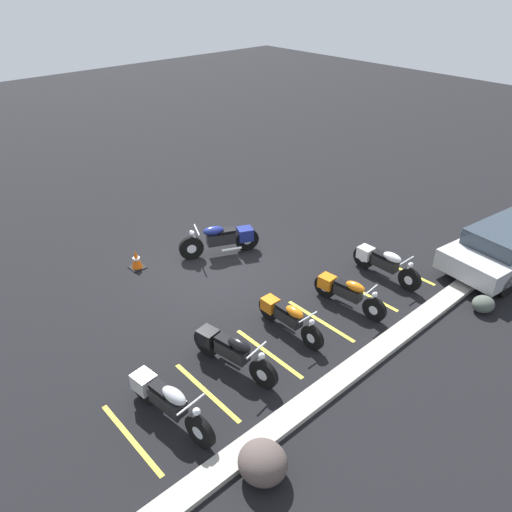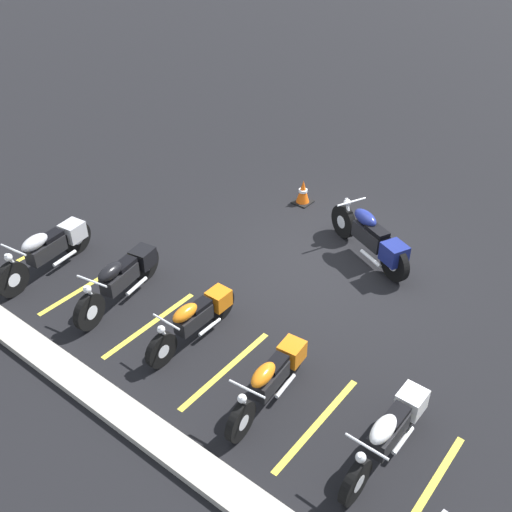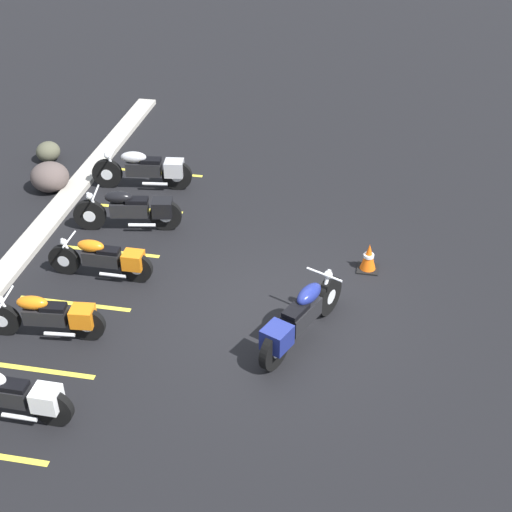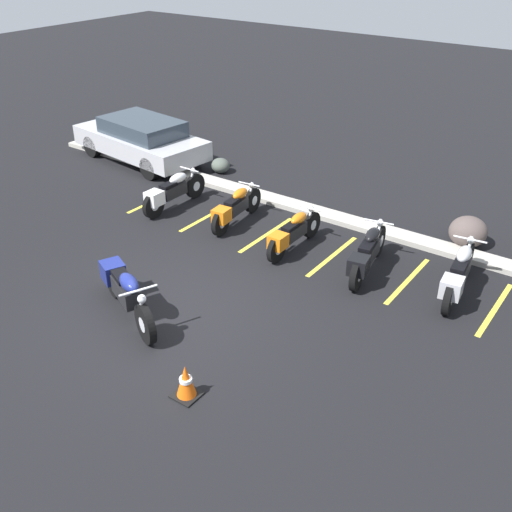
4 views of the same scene
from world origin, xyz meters
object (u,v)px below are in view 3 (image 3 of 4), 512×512
parked_bike_2 (105,259)px  parked_bike_4 (147,169)px  parked_bike_0 (9,395)px  landscape_rock_0 (48,152)px  traffic_cone (369,258)px  motorcycle_navy_featured (299,318)px  parked_bike_3 (133,210)px  parked_bike_1 (49,316)px  landscape_rock_2 (50,177)px

parked_bike_2 → parked_bike_4: (3.53, 0.32, 0.05)m
parked_bike_0 → parked_bike_4: bearing=-87.7°
landscape_rock_0 → traffic_cone: size_ratio=1.05×
motorcycle_navy_featured → parked_bike_0: (-2.45, 3.89, -0.05)m
motorcycle_navy_featured → parked_bike_3: 4.83m
parked_bike_4 → traffic_cone: size_ratio=4.01×
motorcycle_navy_featured → parked_bike_3: motorcycle_navy_featured is taller
parked_bike_2 → traffic_cone: (1.18, -4.82, -0.16)m
parked_bike_1 → traffic_cone: size_ratio=3.64×
parked_bike_2 → traffic_cone: size_ratio=3.56×
landscape_rock_0 → traffic_cone: (-3.26, -7.96, 0.02)m
motorcycle_navy_featured → landscape_rock_2: bearing=80.3°
parked_bike_4 → traffic_cone: bearing=148.3°
parked_bike_2 → motorcycle_navy_featured: bearing=163.1°
parked_bike_3 → motorcycle_navy_featured: bearing=132.8°
parked_bike_2 → parked_bike_3: size_ratio=0.91×
parked_bike_3 → landscape_rock_2: parked_bike_3 is taller
traffic_cone → parked_bike_0: bearing=134.3°
parked_bike_4 → parked_bike_0: bearing=84.7°
landscape_rock_2 → parked_bike_1: bearing=-155.8°
landscape_rock_2 → parked_bike_3: bearing=-117.9°
parked_bike_0 → parked_bike_1: size_ratio=1.04×
motorcycle_navy_featured → parked_bike_1: size_ratio=1.08×
parked_bike_4 → parked_bike_1: bearing=83.2°
parked_bike_0 → parked_bike_3: bearing=-89.9°
landscape_rock_2 → traffic_cone: (-1.85, -7.27, -0.07)m
motorcycle_navy_featured → landscape_rock_0: bearing=75.2°
landscape_rock_2 → traffic_cone: bearing=-104.3°
parked_bike_0 → landscape_rock_0: 8.61m
parked_bike_4 → traffic_cone: (-2.36, -5.14, -0.21)m
parked_bike_2 → parked_bike_3: 1.76m
landscape_rock_2 → traffic_cone: size_ratio=1.53×
parked_bike_3 → landscape_rock_2: (1.27, 2.41, -0.13)m
parked_bike_4 → landscape_rock_0: 2.97m
landscape_rock_0 → parked_bike_1: bearing=-155.4°
landscape_rock_0 → parked_bike_4: bearing=-107.7°
parked_bike_0 → parked_bike_2: parked_bike_0 is taller
parked_bike_4 → landscape_rock_2: size_ratio=2.63×
parked_bike_2 → traffic_cone: bearing=-166.2°
parked_bike_1 → landscape_rock_2: bearing=-71.3°
parked_bike_1 → landscape_rock_2: (4.82, 2.16, -0.10)m
landscape_rock_0 → parked_bike_0: bearing=-159.3°
motorcycle_navy_featured → traffic_cone: motorcycle_navy_featured is taller
parked_bike_2 → landscape_rock_0: (4.43, 3.14, -0.18)m
parked_bike_4 → landscape_rock_0: bearing=-24.8°
motorcycle_navy_featured → parked_bike_2: motorcycle_navy_featured is taller
parked_bike_3 → parked_bike_4: 1.80m
motorcycle_navy_featured → traffic_cone: size_ratio=3.95×
parked_bike_2 → landscape_rock_0: bearing=-54.6°
parked_bike_3 → traffic_cone: parked_bike_3 is taller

